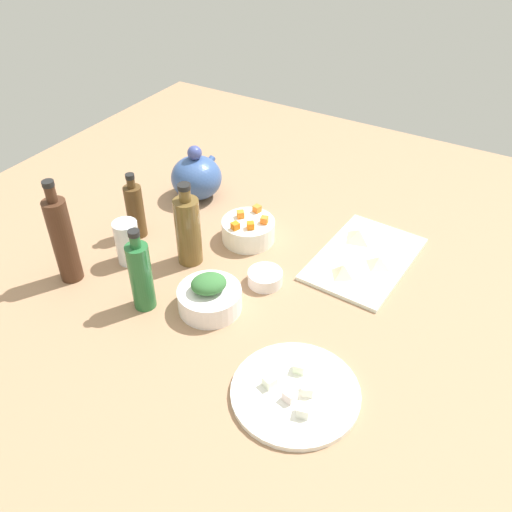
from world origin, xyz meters
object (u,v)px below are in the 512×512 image
object	(u,v)px
bowl_carrots	(248,230)
bottle_2	(63,239)
bowl_small_side	(265,278)
bottle_3	(135,210)
bowl_greens	(210,299)
bottle_0	(188,230)
teapot	(197,177)
bottle_1	(141,275)
cutting_board	(364,259)
drinking_glass_0	(128,242)
plate_tofu	(295,393)

from	to	relation	value
bowl_carrots	bottle_2	bearing A→B (deg)	140.90
bowl_small_side	bottle_3	distance (cm)	39.58
bowl_greens	bottle_3	distance (cm)	35.95
bowl_carrots	bottle_2	size ratio (longest dim) A/B	0.52
bowl_greens	bottle_0	bearing A→B (deg)	49.88
teapot	bottle_1	world-z (taller)	bottle_1
bowl_carrots	bottle_1	size ratio (longest dim) A/B	0.67
cutting_board	bowl_small_side	bearing A→B (deg)	139.99
bowl_carrots	bowl_small_side	size ratio (longest dim) A/B	1.67
bottle_0	drinking_glass_0	size ratio (longest dim) A/B	1.92
cutting_board	bottle_0	world-z (taller)	bottle_0
cutting_board	plate_tofu	distance (cm)	46.07
plate_tofu	bottle_0	xyz separation A→B (cm)	(23.66, 41.97, 8.73)
cutting_board	teapot	size ratio (longest dim) A/B	2.00
teapot	bottle_0	size ratio (longest dim) A/B	0.74
bowl_greens	bowl_carrots	world-z (taller)	bowl_carrots
teapot	bottle_2	xyz separation A→B (cm)	(-45.98, 4.30, 4.93)
bowl_greens	bottle_2	bearing A→B (deg)	103.06
bowl_greens	bowl_small_side	distance (cm)	15.25
bottle_2	bottle_0	bearing A→B (deg)	-45.76
plate_tofu	bottle_0	bearing A→B (deg)	60.58
plate_tofu	bowl_small_side	distance (cm)	33.30
bowl_small_side	bowl_greens	bearing A→B (deg)	155.32
plate_tofu	teapot	bearing A→B (deg)	49.61
plate_tofu	teapot	distance (cm)	76.73
bottle_1	bottle_2	distance (cm)	21.77
bowl_carrots	bottle_0	size ratio (longest dim) A/B	0.63
bottle_1	teapot	bearing A→B (deg)	21.16
bowl_carrots	bowl_greens	bearing A→B (deg)	-166.78
bottle_0	bottle_1	size ratio (longest dim) A/B	1.06
bottle_2	bottle_3	size ratio (longest dim) A/B	1.46
plate_tofu	drinking_glass_0	bearing A→B (deg)	73.97
teapot	plate_tofu	bearing A→B (deg)	-130.39
bottle_0	bottle_1	distance (cm)	18.74
bottle_3	drinking_glass_0	xyz separation A→B (cm)	(-9.83, -5.67, -2.05)
bowl_greens	bottle_1	size ratio (longest dim) A/B	0.70
teapot	drinking_glass_0	distance (cm)	34.00
cutting_board	bowl_small_side	xyz separation A→B (cm)	(-20.37, 17.10, 1.14)
teapot	drinking_glass_0	world-z (taller)	teapot
bowl_small_side	bowl_carrots	bearing A→B (deg)	43.97
plate_tofu	bowl_greens	distance (cm)	30.17
bowl_carrots	bottle_3	world-z (taller)	bottle_3
bowl_small_side	bottle_3	world-z (taller)	bottle_3
drinking_glass_0	bowl_small_side	bearing A→B (deg)	-73.76
bowl_greens	bottle_2	world-z (taller)	bottle_2
bowl_small_side	bottle_1	world-z (taller)	bottle_1
bottle_1	drinking_glass_0	bearing A→B (deg)	52.02
teapot	bottle_3	distance (cm)	24.13
drinking_glass_0	bottle_1	bearing A→B (deg)	-127.98
bowl_greens	teapot	distance (cm)	48.82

